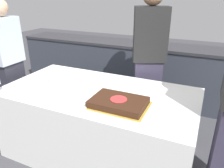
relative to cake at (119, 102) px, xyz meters
name	(u,v)px	position (x,y,z in m)	size (l,w,h in m)	color
ground_plane	(100,152)	(-0.31, 0.20, -0.79)	(14.00, 14.00, 0.00)	#424247
back_counter	(143,71)	(-0.31, 1.78, -0.33)	(4.40, 0.58, 0.92)	#333842
dining_table	(99,123)	(-0.31, 0.20, -0.41)	(1.93, 1.01, 0.76)	white
cake	(119,102)	(0.00, 0.00, 0.00)	(0.51, 0.37, 0.06)	gold
plate_stack	(58,79)	(-0.80, 0.21, 0.01)	(0.20, 0.20, 0.08)	white
side_plate_near_cake	(133,91)	(0.01, 0.34, -0.03)	(0.21, 0.21, 0.00)	white
utensil_pile	(75,109)	(-0.31, -0.22, -0.02)	(0.17, 0.10, 0.02)	white
person_cutting_cake	(149,60)	(0.00, 0.92, 0.14)	(0.43, 0.33, 1.76)	#383347
person_seated_left	(10,67)	(-1.49, 0.20, 0.05)	(0.20, 0.33, 1.62)	#282833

